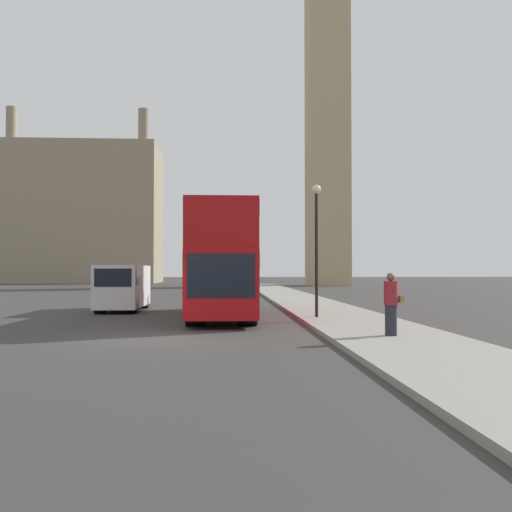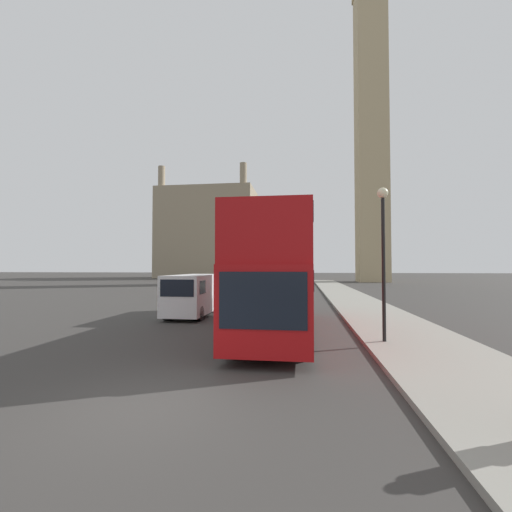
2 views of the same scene
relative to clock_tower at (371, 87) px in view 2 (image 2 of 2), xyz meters
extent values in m
plane|color=#383533|center=(-15.41, -56.97, -35.42)|extent=(300.00, 300.00, 0.00)
cube|color=tan|center=(0.00, 0.00, -8.91)|extent=(5.22, 5.22, 53.02)
cube|color=gray|center=(-35.47, 18.51, -24.61)|extent=(22.99, 13.26, 21.63)
cylinder|color=gray|center=(-45.24, 12.87, -11.42)|extent=(1.59, 1.59, 4.76)
cylinder|color=gray|center=(-25.70, 12.87, -11.42)|extent=(1.59, 1.59, 4.76)
cube|color=#A80F11|center=(-13.43, -49.23, -33.90)|extent=(2.53, 11.00, 2.41)
cube|color=#A80F11|center=(-13.43, -49.23, -31.82)|extent=(2.53, 10.78, 1.75)
cube|color=black|center=(-13.43, -49.23, -33.12)|extent=(2.57, 10.56, 0.55)
cube|color=black|center=(-13.43, -49.23, -31.32)|extent=(2.57, 10.34, 0.55)
cube|color=black|center=(-13.43, -54.74, -33.61)|extent=(2.23, 0.03, 1.45)
cylinder|color=black|center=(-14.34, -53.08, -34.85)|extent=(0.71, 1.15, 1.15)
cylinder|color=black|center=(-12.52, -53.08, -34.85)|extent=(0.71, 1.15, 1.15)
cylinder|color=black|center=(-14.34, -45.38, -34.85)|extent=(0.71, 1.15, 1.15)
cylinder|color=black|center=(-12.52, -45.38, -34.85)|extent=(0.71, 1.15, 1.15)
cube|color=white|center=(-18.30, -45.15, -34.21)|extent=(1.94, 5.29, 2.02)
cube|color=black|center=(-18.30, -47.80, -33.76)|extent=(1.64, 0.02, 0.81)
cube|color=black|center=(-18.30, -46.87, -33.76)|extent=(1.97, 0.95, 0.65)
cylinder|color=black|center=(-19.02, -46.94, -35.05)|extent=(0.48, 0.73, 0.73)
cylinder|color=black|center=(-17.57, -46.94, -35.05)|extent=(0.48, 0.73, 0.73)
cylinder|color=black|center=(-19.02, -43.35, -35.05)|extent=(0.48, 0.73, 0.73)
cylinder|color=black|center=(-17.57, -43.35, -35.05)|extent=(0.48, 0.73, 0.73)
cylinder|color=black|center=(-9.71, -51.21, -32.84)|extent=(0.12, 0.12, 4.85)
sphere|color=beige|center=(-9.71, -51.21, -30.24)|extent=(0.36, 0.36, 0.36)
camera|label=1|loc=(-13.29, -73.46, -33.43)|focal=40.00mm
camera|label=2|loc=(-12.44, -63.27, -32.77)|focal=24.00mm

